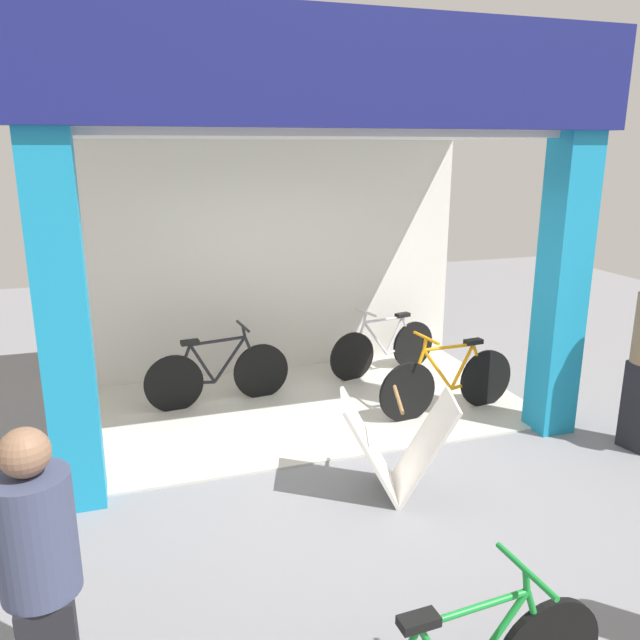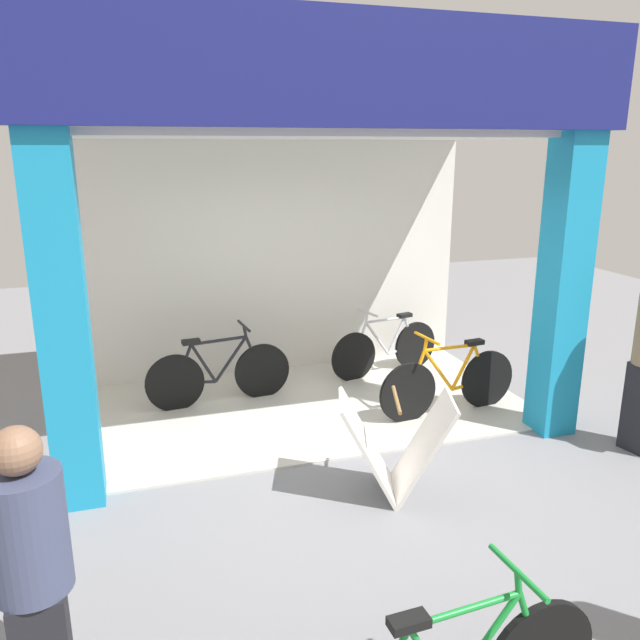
% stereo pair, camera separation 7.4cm
% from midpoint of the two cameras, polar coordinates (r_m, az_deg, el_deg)
% --- Properties ---
extents(ground_plane, '(17.57, 17.57, 0.00)m').
position_cam_midpoint_polar(ground_plane, '(5.89, 1.62, -12.47)').
color(ground_plane, gray).
rests_on(ground_plane, ground).
extents(shop_facade, '(4.98, 2.90, 3.73)m').
position_cam_midpoint_polar(shop_facade, '(6.47, -2.09, 8.51)').
color(shop_facade, beige).
rests_on(shop_facade, ground).
extents(bicycle_inside_0, '(1.60, 0.44, 0.88)m').
position_cam_midpoint_polar(bicycle_inside_0, '(7.02, -9.46, -4.84)').
color(bicycle_inside_0, black).
rests_on(bicycle_inside_0, ground).
extents(bicycle_inside_1, '(1.62, 0.45, 0.89)m').
position_cam_midpoint_polar(bicycle_inside_1, '(6.82, 11.17, -5.48)').
color(bicycle_inside_1, black).
rests_on(bicycle_inside_1, ground).
extents(bicycle_inside_2, '(1.51, 0.46, 0.85)m').
position_cam_midpoint_polar(bicycle_inside_2, '(7.89, 5.51, -2.51)').
color(bicycle_inside_2, black).
rests_on(bicycle_inside_2, ground).
extents(sandwich_board_sign, '(1.03, 0.80, 0.85)m').
position_cam_midpoint_polar(sandwich_board_sign, '(5.23, 6.51, -11.21)').
color(sandwich_board_sign, silver).
rests_on(sandwich_board_sign, ground).
extents(pedestrian_2, '(0.37, 0.64, 1.61)m').
position_cam_midpoint_polar(pedestrian_2, '(3.37, -24.30, -20.94)').
color(pedestrian_2, black).
rests_on(pedestrian_2, ground).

